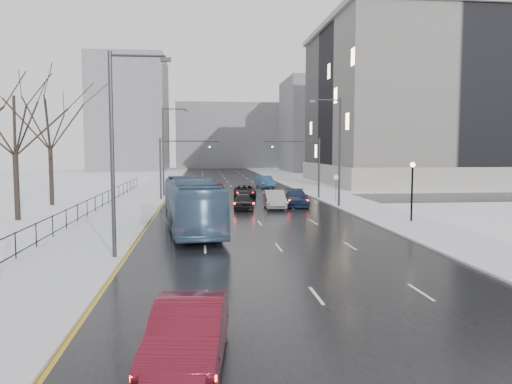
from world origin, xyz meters
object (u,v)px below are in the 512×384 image
object	(u,v)px
mast_signal_right	(309,161)
sedan_right_near	(275,199)
bus	(192,205)
sedan_right_far	(297,198)
no_uturn_sign	(336,180)
sedan_right_cross	(245,191)
streetlight_r_mid	(337,146)
sedan_right_distant	(265,182)
sedan_center_far	(217,188)
tree_park_d	(18,221)
sedan_center_near	(243,201)
streetlight_l_far	(165,147)
sedan_left_near	(189,334)
tree_park_e	(52,206)
mast_signal_left	(171,161)
lamppost_r_mid	(412,183)
streetlight_l_near	(117,144)

from	to	relation	value
mast_signal_right	sedan_right_near	bearing A→B (deg)	-120.97
bus	sedan_right_far	bearing A→B (deg)	47.85
no_uturn_sign	bus	xyz separation A→B (m)	(-14.00, -16.00, -0.53)
sedan_right_cross	streetlight_r_mid	bearing A→B (deg)	-48.69
sedan_right_distant	sedan_right_cross	bearing A→B (deg)	-113.99
sedan_center_far	mast_signal_right	bearing A→B (deg)	-29.56
sedan_right_distant	tree_park_d	bearing A→B (deg)	-134.99
sedan_right_far	sedan_center_far	xyz separation A→B (m)	(-7.06, 13.61, -0.04)
sedan_center_near	sedan_right_cross	world-z (taller)	sedan_center_near
sedan_right_cross	no_uturn_sign	bearing A→B (deg)	-30.06
tree_park_d	bus	bearing A→B (deg)	-24.78
streetlight_l_far	sedan_left_near	world-z (taller)	streetlight_l_far
streetlight_l_far	sedan_center_far	bearing A→B (deg)	26.65
sedan_left_near	sedan_right_cross	world-z (taller)	sedan_left_near
tree_park_e	no_uturn_sign	size ratio (longest dim) A/B	5.00
mast_signal_left	sedan_right_cross	size ratio (longest dim) A/B	1.29
streetlight_l_far	sedan_right_distant	size ratio (longest dim) A/B	1.98
streetlight_l_far	sedan_center_near	xyz separation A→B (m)	(7.67, -12.62, -4.86)
lamppost_r_mid	sedan_right_far	bearing A→B (deg)	119.23
streetlight_r_mid	sedan_right_cross	bearing A→B (deg)	128.64
lamppost_r_mid	sedan_right_near	world-z (taller)	lamppost_r_mid
lamppost_r_mid	sedan_right_cross	xyz separation A→B (m)	(-10.50, 19.59, -2.20)
bus	sedan_right_cross	xyz separation A→B (m)	(5.30, 21.59, -1.03)
streetlight_l_near	sedan_center_far	xyz separation A→B (m)	(5.78, 34.90, -4.87)
lamppost_r_mid	sedan_right_near	distance (m)	13.19
sedan_right_far	sedan_right_cross	bearing A→B (deg)	122.40
tree_park_d	streetlight_r_mid	bearing A→B (deg)	13.01
lamppost_r_mid	sedan_center_far	size ratio (longest dim) A/B	1.02
tree_park_e	mast_signal_left	world-z (taller)	tree_park_e
tree_park_e	sedan_right_far	size ratio (longest dim) A/B	2.59
mast_signal_left	sedan_right_far	size ratio (longest dim) A/B	1.25
bus	sedan_right_far	world-z (taller)	bus
streetlight_l_near	sedan_center_far	world-z (taller)	streetlight_l_near
bus	sedan_center_near	xyz separation A→B (m)	(4.30, 11.38, -1.01)
tree_park_d	streetlight_r_mid	distance (m)	27.24
sedan_center_near	sedan_right_near	distance (m)	2.91
lamppost_r_mid	sedan_left_near	distance (m)	27.36
sedan_center_near	sedan_right_cross	bearing A→B (deg)	87.05
mast_signal_right	sedan_left_near	world-z (taller)	mast_signal_right
streetlight_r_mid	sedan_right_cross	distance (m)	13.21
tree_park_e	sedan_center_far	distance (m)	19.22
streetlight_l_near	sedan_center_far	distance (m)	35.71
bus	tree_park_d	bearing A→B (deg)	148.55
sedan_left_near	lamppost_r_mid	bearing A→B (deg)	61.61
no_uturn_sign	sedan_center_near	world-z (taller)	no_uturn_sign
sedan_right_cross	sedan_center_far	bearing A→B (deg)	121.17
tree_park_e	sedan_right_cross	bearing A→B (deg)	16.64
tree_park_e	bus	distance (m)	20.95
lamppost_r_mid	mast_signal_right	world-z (taller)	mast_signal_right
sedan_right_cross	sedan_right_near	bearing A→B (deg)	-76.51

